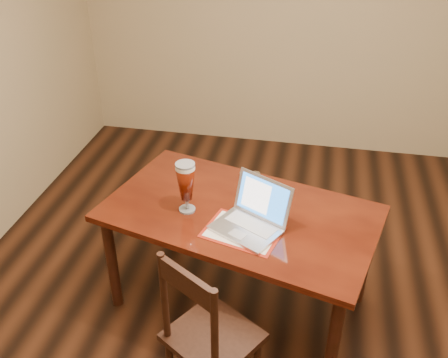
# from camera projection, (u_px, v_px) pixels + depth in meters

# --- Properties ---
(ground) EXTENTS (5.00, 5.00, 0.00)m
(ground) POSITION_uv_depth(u_px,v_px,m) (282.00, 328.00, 3.14)
(ground) COLOR black
(ground) RESTS_ON ground
(room_shell) EXTENTS (4.51, 5.01, 2.71)m
(room_shell) POSITION_uv_depth(u_px,v_px,m) (307.00, 55.00, 2.21)
(room_shell) COLOR tan
(room_shell) RESTS_ON ground
(dining_table) EXTENTS (1.76, 1.26, 1.06)m
(dining_table) POSITION_uv_depth(u_px,v_px,m) (238.00, 221.00, 2.98)
(dining_table) COLOR #551A0B
(dining_table) RESTS_ON ground
(dining_chair) EXTENTS (0.56, 0.56, 0.98)m
(dining_chair) POSITION_uv_depth(u_px,v_px,m) (208.00, 336.00, 2.51)
(dining_chair) COLOR black
(dining_chair) RESTS_ON ground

